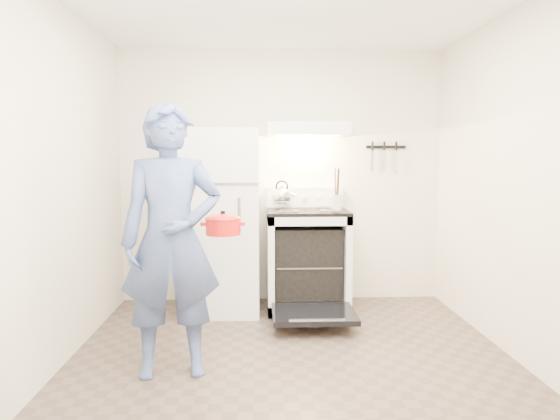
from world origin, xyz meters
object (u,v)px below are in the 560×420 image
at_px(stove_body, 307,261).
at_px(person, 171,241).
at_px(refrigerator, 222,221).
at_px(dutch_oven, 223,227).
at_px(tea_kettle, 282,195).

distance_m(stove_body, person, 1.81).
bearing_deg(stove_body, person, -126.05).
bearing_deg(refrigerator, dutch_oven, -85.21).
relative_size(refrigerator, dutch_oven, 5.28).
height_order(tea_kettle, dutch_oven, tea_kettle).
xyz_separation_m(stove_body, person, (-1.04, -1.42, 0.44)).
relative_size(refrigerator, person, 0.95).
distance_m(refrigerator, stove_body, 0.90).
distance_m(tea_kettle, person, 1.72).
xyz_separation_m(tea_kettle, dutch_oven, (-0.48, -1.18, -0.14)).
height_order(refrigerator, dutch_oven, refrigerator).
bearing_deg(refrigerator, stove_body, 1.77).
bearing_deg(person, refrigerator, 71.41).
xyz_separation_m(refrigerator, stove_body, (0.81, 0.02, -0.39)).
height_order(refrigerator, tea_kettle, refrigerator).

